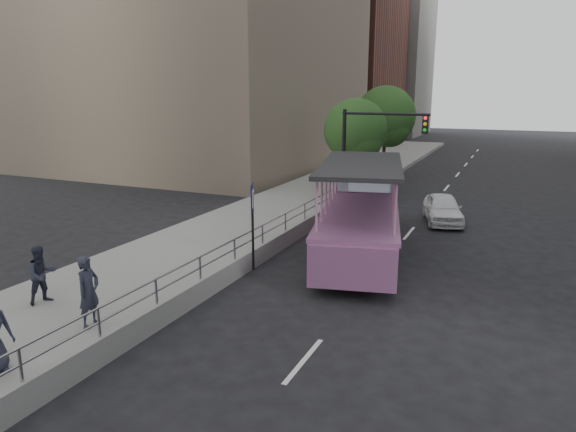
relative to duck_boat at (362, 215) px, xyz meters
name	(u,v)px	position (x,y,z in m)	size (l,w,h in m)	color
ground	(298,319)	(0.31, -7.00, -1.33)	(160.00, 160.00, 0.00)	black
sidewalk	(271,215)	(-5.44, 3.00, -1.18)	(5.50, 80.00, 0.30)	gray
kerb_wall	(235,265)	(-2.81, -5.00, -0.85)	(0.24, 30.00, 0.36)	gray
guardrail	(234,245)	(-2.81, -5.00, -0.19)	(0.07, 22.00, 0.71)	#A8A8AD
duck_boat	(362,215)	(0.00, 0.00, 0.00)	(5.01, 11.11, 3.59)	black
car	(443,208)	(2.33, 5.63, -0.67)	(1.58, 3.91, 1.33)	white
pedestrian_near	(89,292)	(-3.99, -10.09, -0.12)	(0.66, 0.44, 1.82)	#2B2E3F
pedestrian_mid	(42,274)	(-6.30, -9.50, -0.22)	(0.80, 0.62, 1.63)	#2B2E3F
parking_sign	(253,218)	(-2.66, -4.00, 0.54)	(0.27, 0.64, 3.02)	black
traffic_signal	(367,145)	(-1.39, 5.50, 2.17)	(4.20, 0.32, 5.20)	black
street_tree_near	(357,132)	(-2.99, 8.93, 2.49)	(3.52, 3.52, 5.72)	#342218
street_tree_far	(386,119)	(-2.79, 14.93, 2.97)	(3.97, 3.97, 6.45)	#342218
midrise_brick	(318,31)	(-17.69, 41.00, 11.67)	(18.00, 16.00, 26.00)	brown
midrise_stone_b	(370,64)	(-15.69, 57.00, 8.67)	(16.00, 14.00, 20.00)	slate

